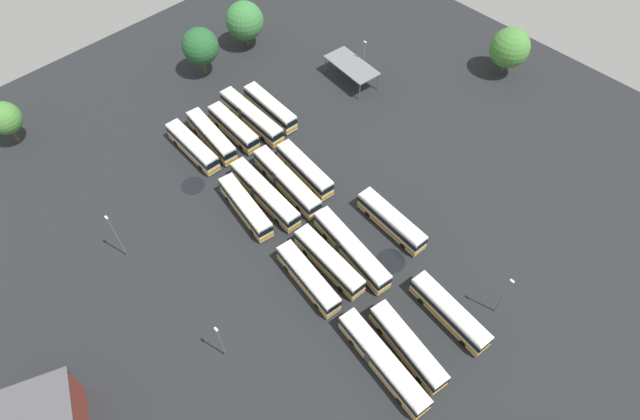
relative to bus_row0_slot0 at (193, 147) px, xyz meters
The scene contains 28 objects.
ground_plane 24.61m from the bus_row0_slot0, 12.24° to the left, with size 126.63×126.63×0.00m, color black.
bus_row0_slot0 is the anchor object (origin of this frame).
bus_row0_slot1 3.74m from the bus_row0_slot0, 86.75° to the left, with size 12.52×3.87×3.35m.
bus_row0_slot2 7.75m from the bus_row0_slot0, 81.27° to the left, with size 11.63×3.13×3.35m.
bus_row0_slot3 11.64m from the bus_row0_slot0, 84.71° to the left, with size 14.87×2.99×3.35m.
bus_row0_slot4 15.46m from the bus_row0_slot0, 83.54° to the left, with size 12.35×3.20×3.35m.
bus_row1_slot0 15.84m from the bus_row0_slot0, ahead, with size 12.30×4.33×3.35m.
bus_row1_slot1 15.92m from the bus_row0_slot0, ahead, with size 14.93×3.53×3.35m.
bus_row1_slot2 17.41m from the bus_row0_slot0, 20.65° to the left, with size 14.97×4.03×3.35m.
bus_row1_slot3 19.20m from the bus_row0_slot0, 30.85° to the left, with size 12.09×3.68×3.35m.
bus_row2_slot0 31.35m from the bus_row0_slot0, ahead, with size 11.98×3.98×3.35m.
bus_row2_slot1 31.26m from the bus_row0_slot0, ahead, with size 12.54×3.31×3.35m.
bus_row2_slot2 32.26m from the bus_row0_slot0, ahead, with size 14.99×4.49×3.35m.
bus_row2_slot4 34.87m from the bus_row0_slot0, 20.34° to the left, with size 12.25×3.30×3.35m.
bus_row3_slot0 46.27m from the bus_row0_slot0, ahead, with size 14.99×4.46×3.35m.
bus_row3_slot1 46.89m from the bus_row0_slot0, ahead, with size 12.69×4.55×3.35m.
bus_row3_slot3 48.14m from the bus_row0_slot0, ahead, with size 12.43×3.75×3.35m.
maintenance_shelter 32.90m from the bus_row0_slot0, 81.23° to the left, with size 10.94×6.09×3.61m.
lamp_post_near_entrance 36.02m from the bus_row0_slot0, 29.62° to the right, with size 0.56×0.28×7.86m.
lamp_post_far_corner 21.24m from the bus_row0_slot0, 63.30° to the right, with size 0.56×0.28×9.23m.
lamp_post_by_building 35.80m from the bus_row0_slot0, 81.35° to the left, with size 0.56×0.28×7.31m.
lamp_post_mid_lot 52.92m from the bus_row0_slot0, 13.03° to the left, with size 0.56×0.28×8.22m.
tree_west_edge 30.67m from the bus_row0_slot0, 123.69° to the left, with size 7.35×7.35×9.32m.
tree_north_edge 21.51m from the bus_row0_slot0, 138.17° to the left, with size 6.69×6.69×9.44m.
tree_south_edge 59.68m from the bus_row0_slot0, 66.73° to the left, with size 7.27×7.27×9.31m.
tree_east_edge 30.64m from the bus_row0_slot0, 139.54° to the right, with size 5.41×5.41×8.12m.
puddle_centre_drain 37.46m from the bus_row0_slot0, 12.03° to the left, with size 4.22×4.22×0.01m, color black.
puddle_near_shelter 7.15m from the bus_row0_slot0, 38.36° to the right, with size 3.80×3.80×0.01m, color black.
Camera 1 is at (33.77, -31.98, 64.24)m, focal length 29.43 mm.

